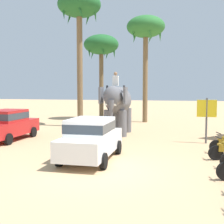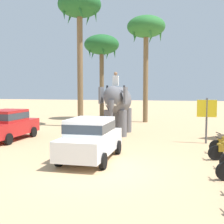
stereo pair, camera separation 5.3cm
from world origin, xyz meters
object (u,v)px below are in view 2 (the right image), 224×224
at_px(elephant_with_mahout, 118,103).
at_px(palm_tree_behind_elephant, 80,10).
at_px(car_parked_far_side, 8,124).
at_px(palm_tree_near_hut, 146,30).
at_px(car_sedan_foreground, 91,137).
at_px(palm_tree_left_of_road, 102,47).
at_px(signboard_yellow, 207,112).

distance_m(elephant_with_mahout, palm_tree_behind_elephant, 8.22).
relative_size(car_parked_far_side, elephant_with_mahout, 1.06).
bearing_deg(palm_tree_near_hut, palm_tree_behind_elephant, -138.02).
xyz_separation_m(car_sedan_foreground, palm_tree_left_of_road, (-3.61, 15.25, 5.76)).
bearing_deg(palm_tree_behind_elephant, elephant_with_mahout, -42.18).
bearing_deg(elephant_with_mahout, palm_tree_left_of_road, 111.08).
bearing_deg(car_parked_far_side, palm_tree_behind_elephant, 72.52).
xyz_separation_m(palm_tree_behind_elephant, palm_tree_left_of_road, (0.23, 5.40, -1.97)).
relative_size(car_parked_far_side, signboard_yellow, 1.72).
distance_m(car_parked_far_side, signboard_yellow, 10.89).
bearing_deg(car_sedan_foreground, car_parked_far_side, 150.39).
relative_size(car_sedan_foreground, elephant_with_mahout, 1.06).
distance_m(palm_tree_behind_elephant, palm_tree_left_of_road, 5.75).
relative_size(palm_tree_near_hut, palm_tree_left_of_road, 1.15).
distance_m(car_parked_far_side, elephant_with_mahout, 6.58).
height_order(car_sedan_foreground, palm_tree_left_of_road, palm_tree_left_of_road).
bearing_deg(signboard_yellow, palm_tree_near_hut, 115.15).
relative_size(palm_tree_behind_elephant, palm_tree_near_hut, 1.11).
bearing_deg(car_parked_far_side, palm_tree_near_hut, 58.24).
height_order(palm_tree_behind_elephant, palm_tree_left_of_road, palm_tree_behind_elephant).
relative_size(car_sedan_foreground, palm_tree_left_of_road, 0.53).
relative_size(car_parked_far_side, palm_tree_left_of_road, 0.53).
distance_m(palm_tree_near_hut, palm_tree_left_of_road, 4.58).
distance_m(palm_tree_behind_elephant, signboard_yellow, 12.25).
height_order(car_parked_far_side, palm_tree_near_hut, palm_tree_near_hut).
relative_size(palm_tree_near_hut, signboard_yellow, 3.73).
bearing_deg(car_parked_far_side, palm_tree_left_of_road, 79.16).
xyz_separation_m(palm_tree_left_of_road, signboard_yellow, (8.48, -10.44, -5.00)).
bearing_deg(car_parked_far_side, elephant_with_mahout, 30.33).
distance_m(car_parked_far_side, palm_tree_near_hut, 14.13).
bearing_deg(elephant_with_mahout, car_parked_far_side, -149.67).
height_order(palm_tree_behind_elephant, signboard_yellow, palm_tree_behind_elephant).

